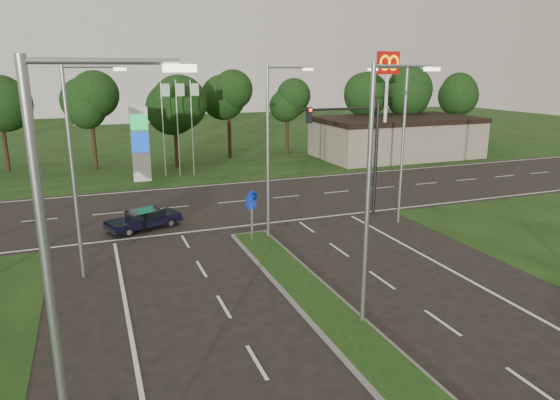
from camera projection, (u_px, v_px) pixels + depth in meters
name	position (u px, v px, depth m)	size (l,w,h in m)	color
verge_far	(157.00, 143.00, 61.84)	(160.00, 50.00, 0.02)	black
cross_road	(218.00, 203.00, 33.82)	(160.00, 12.00, 0.02)	black
median_kerb	(372.00, 355.00, 15.72)	(2.00, 26.00, 0.12)	slate
commercial_building	(396.00, 137.00, 51.75)	(16.00, 9.00, 4.00)	gray
streetlight_median_near	(374.00, 185.00, 16.61)	(2.53, 0.22, 9.00)	gray
streetlight_median_far	(271.00, 144.00, 25.65)	(2.53, 0.22, 9.00)	gray
streetlight_left_near	(66.00, 308.00, 7.98)	(2.53, 0.22, 9.00)	gray
streetlight_left_far	(77.00, 162.00, 20.63)	(2.53, 0.22, 9.00)	gray
streetlight_right_far	(400.00, 137.00, 28.34)	(2.53, 0.22, 9.00)	gray
traffic_signal	(358.00, 141.00, 29.69)	(5.10, 0.42, 7.00)	black
median_signs	(252.00, 207.00, 26.51)	(1.16, 1.76, 2.38)	gray
gas_pylon	(143.00, 142.00, 39.89)	(5.80, 1.26, 8.00)	silver
mcdonalds_sign	(387.00, 79.00, 45.21)	(2.20, 0.47, 10.40)	silver
treeline_far	(175.00, 92.00, 46.53)	(6.00, 6.00, 9.90)	black
navy_sedan	(144.00, 219.00, 28.25)	(4.31, 2.92, 1.10)	black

